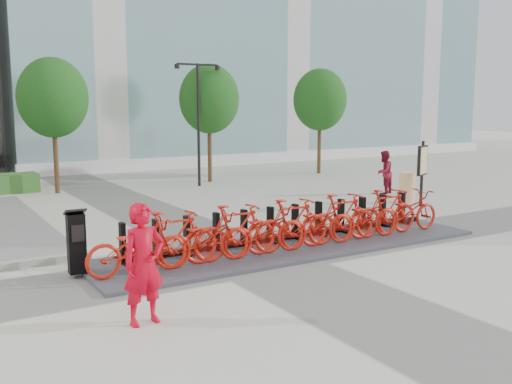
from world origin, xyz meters
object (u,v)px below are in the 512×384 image
bike_0 (137,247)px  kiosk (76,242)px  pedestrian (384,172)px  map_sign (422,163)px  worker_red (144,264)px  construction_barrel (407,187)px

bike_0 → kiosk: (-0.98, 0.68, 0.09)m
pedestrian → map_sign: map_sign is taller
worker_red → construction_barrel: bearing=19.3°
worker_red → pedestrian: (12.34, 7.77, -0.11)m
kiosk → pedestrian: pedestrian is taller
worker_red → pedestrian: worker_red is taller
pedestrian → map_sign: size_ratio=0.76×
bike_0 → kiosk: 1.19m
bike_0 → construction_barrel: bike_0 is taller
bike_0 → construction_barrel: (10.98, 3.66, -0.10)m
kiosk → construction_barrel: bearing=16.9°
worker_red → map_sign: bearing=16.3°
worker_red → construction_barrel: (11.68, 5.95, -0.42)m
worker_red → map_sign: size_ratio=0.86×
kiosk → pedestrian: bearing=23.7°
bike_0 → kiosk: kiosk is taller
worker_red → map_sign: (11.47, 5.10, 0.50)m
pedestrian → construction_barrel: bearing=50.0°
construction_barrel → map_sign: size_ratio=0.48×
map_sign → bike_0: bearing=171.1°
kiosk → worker_red: size_ratio=0.69×
worker_red → construction_barrel: worker_red is taller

